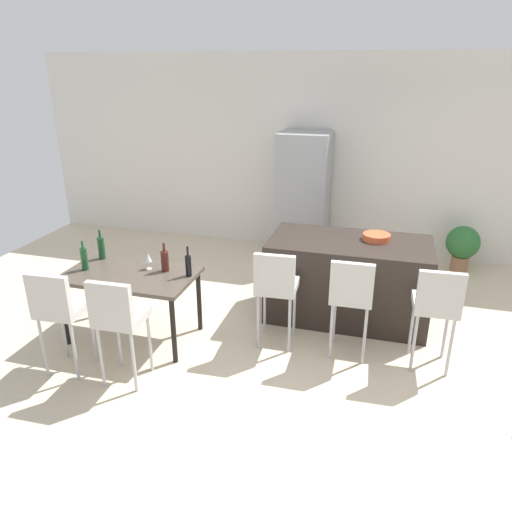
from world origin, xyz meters
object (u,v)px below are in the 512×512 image
(bar_chair_middle, at_px, (351,293))
(wine_glass_middle, at_px, (148,258))
(wine_bottle_near, at_px, (84,258))
(potted_plant, at_px, (462,245))
(dining_chair_far, at_px, (118,315))
(dining_chair_near, at_px, (59,306))
(fruit_bowl, at_px, (377,237))
(bar_chair_left, at_px, (276,284))
(dining_table, at_px, (130,280))
(wine_bottle_left, at_px, (188,265))
(wine_bottle_far, at_px, (165,261))
(refrigerator, at_px, (303,196))
(kitchen_island, at_px, (348,279))
(wine_bottle_corner, at_px, (101,248))
(bar_chair_right, at_px, (437,303))

(bar_chair_middle, height_order, wine_glass_middle, bar_chair_middle)
(wine_bottle_near, distance_m, potted_plant, 4.96)
(bar_chair_middle, relative_size, dining_chair_far, 1.00)
(bar_chair_middle, height_order, dining_chair_near, same)
(fruit_bowl, xyz_separation_m, potted_plant, (1.14, 1.64, -0.57))
(bar_chair_left, height_order, fruit_bowl, bar_chair_left)
(dining_table, distance_m, wine_bottle_left, 0.65)
(wine_bottle_far, distance_m, fruit_bowl, 2.31)
(wine_bottle_left, xyz_separation_m, refrigerator, (0.65, 2.74, 0.06))
(wine_bottle_near, distance_m, wine_glass_middle, 0.66)
(bar_chair_left, height_order, wine_bottle_left, wine_bottle_left)
(dining_chair_far, height_order, wine_bottle_far, dining_chair_far)
(kitchen_island, bearing_deg, wine_glass_middle, -154.95)
(dining_table, distance_m, wine_bottle_corner, 0.60)
(fruit_bowl, relative_size, potted_plant, 0.46)
(kitchen_island, distance_m, refrigerator, 2.01)
(wine_bottle_near, bearing_deg, fruit_bowl, 23.12)
(bar_chair_left, relative_size, refrigerator, 0.57)
(wine_bottle_near, relative_size, refrigerator, 0.17)
(dining_chair_near, relative_size, fruit_bowl, 3.51)
(kitchen_island, xyz_separation_m, refrigerator, (-0.85, 1.76, 0.46))
(kitchen_island, xyz_separation_m, wine_bottle_near, (-2.60, -1.12, 0.40))
(kitchen_island, relative_size, dining_chair_far, 1.68)
(dining_chair_near, relative_size, refrigerator, 0.57)
(bar_chair_right, xyz_separation_m, fruit_bowl, (-0.60, 0.95, 0.26))
(bar_chair_left, height_order, refrigerator, refrigerator)
(bar_chair_left, xyz_separation_m, refrigerator, (-0.22, 2.60, 0.22))
(dining_chair_near, xyz_separation_m, potted_plant, (3.83, 3.58, -0.31))
(dining_table, xyz_separation_m, potted_plant, (3.53, 2.83, -0.28))
(bar_chair_right, xyz_separation_m, wine_bottle_left, (-2.38, -0.14, 0.16))
(refrigerator, bearing_deg, dining_table, -113.96)
(wine_bottle_far, bearing_deg, wine_bottle_corner, 171.17)
(kitchen_island, height_order, dining_table, kitchen_island)
(kitchen_island, height_order, refrigerator, refrigerator)
(kitchen_island, distance_m, bar_chair_left, 1.08)
(bar_chair_right, bearing_deg, dining_chair_far, -159.77)
(dining_table, bearing_deg, wine_glass_middle, 48.44)
(bar_chair_middle, relative_size, wine_bottle_near, 3.33)
(bar_chair_middle, bearing_deg, bar_chair_right, 0.00)
(kitchen_island, bearing_deg, bar_chair_middle, -83.00)
(wine_glass_middle, bearing_deg, refrigerator, 67.29)
(bar_chair_right, relative_size, wine_bottle_corner, 3.16)
(kitchen_island, xyz_separation_m, wine_bottle_far, (-1.79, -0.93, 0.40))
(wine_bottle_near, xyz_separation_m, wine_bottle_far, (0.82, 0.19, -0.01))
(dining_chair_far, relative_size, refrigerator, 0.57)
(fruit_bowl, distance_m, potted_plant, 2.08)
(wine_bottle_left, bearing_deg, potted_plant, 43.09)
(kitchen_island, bearing_deg, dining_table, -152.94)
(kitchen_island, height_order, wine_glass_middle, kitchen_island)
(dining_table, relative_size, dining_chair_far, 1.28)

